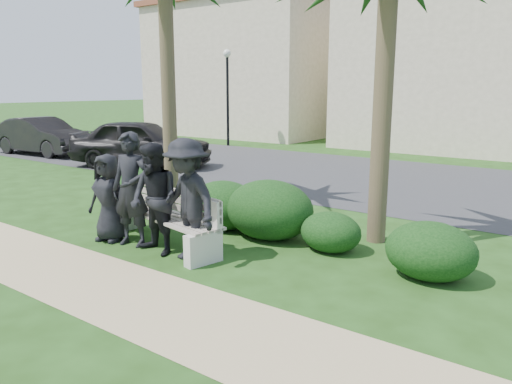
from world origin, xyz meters
TOP-DOWN VIEW (x-y plane):
  - ground at (0.00, 0.00)m, footprint 160.00×160.00m
  - footpath at (0.00, -1.80)m, footprint 30.00×1.60m
  - asphalt_street at (0.00, 8.00)m, footprint 160.00×8.00m
  - stucco_bldg_left at (-12.00, 18.00)m, footprint 10.40×8.40m
  - stucco_bldg_right at (-1.00, 18.00)m, footprint 8.40×8.40m
  - street_lamp at (-9.00, 12.00)m, footprint 0.36×0.36m
  - park_bench at (-0.51, -0.07)m, footprint 2.79×1.13m
  - man_a at (-1.41, -0.44)m, footprint 0.82×0.62m
  - man_b at (-0.88, -0.37)m, footprint 0.79×0.62m
  - man_c at (-0.23, -0.45)m, footprint 0.96×0.79m
  - man_d at (0.39, -0.35)m, footprint 1.33×0.92m
  - hedge_a at (-3.34, 1.39)m, footprint 1.00×0.82m
  - hedge_b at (-2.73, 1.26)m, footprint 1.53×1.26m
  - hedge_c at (-0.34, 1.38)m, footprint 1.43×1.18m
  - hedge_d at (0.72, 1.39)m, footprint 1.64×1.36m
  - hedge_e at (1.97, 1.35)m, footprint 1.03×0.85m
  - hedge_f at (3.66, 1.12)m, footprint 1.28×1.05m
  - car_a at (-7.41, 5.49)m, footprint 5.06×3.68m
  - car_b at (-13.02, 5.25)m, footprint 4.55×1.94m

SIDE VIEW (x-z plane):
  - ground at x=0.00m, z-range 0.00..0.00m
  - footpath at x=0.00m, z-range -0.01..0.01m
  - asphalt_street at x=0.00m, z-range -0.01..0.01m
  - hedge_a at x=-3.34m, z-range 0.00..0.65m
  - hedge_e at x=1.97m, z-range 0.00..0.67m
  - hedge_f at x=3.66m, z-range 0.00..0.83m
  - park_bench at x=-0.51m, z-range -0.05..0.89m
  - hedge_c at x=-0.34m, z-range 0.00..0.93m
  - hedge_b at x=-2.73m, z-range 0.00..1.00m
  - hedge_d at x=0.72m, z-range 0.00..1.07m
  - car_b at x=-13.02m, z-range 0.00..1.46m
  - man_a at x=-1.41m, z-range 0.00..1.53m
  - car_a at x=-7.41m, z-range 0.00..1.60m
  - man_c at x=-0.23m, z-range 0.00..1.79m
  - man_d at x=0.39m, z-range 0.00..1.90m
  - man_b at x=-0.88m, z-range 0.00..1.93m
  - street_lamp at x=-9.00m, z-range 0.80..5.09m
  - stucco_bldg_left at x=-12.00m, z-range 0.01..7.31m
  - stucco_bldg_right at x=-1.00m, z-range 0.01..7.31m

